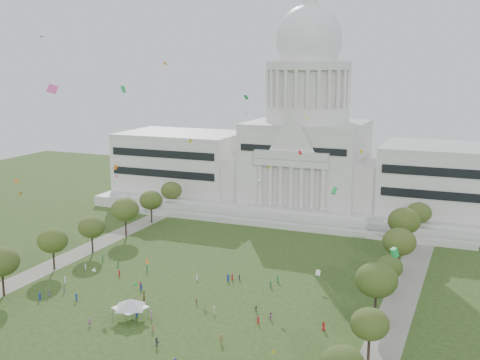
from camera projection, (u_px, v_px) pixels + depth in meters
The scene contains 29 objects.
ground at pixel (165, 319), 136.24m from camera, with size 400.00×400.00×0.00m, color #2D4418.
capitol at pixel (306, 153), 235.02m from camera, with size 160.00×64.50×91.30m.
path_left at pixel (74, 255), 181.30m from camera, with size 8.00×160.00×0.04m, color gray.
path_right at pixel (400, 303), 145.65m from camera, with size 8.00×160.00×0.04m, color gray.
row_tree_l_1 at pixel (1, 262), 148.17m from camera, with size 8.86×8.86×12.59m.
row_tree_r_1 at pixel (370, 324), 116.00m from camera, with size 7.58×7.58×10.78m.
row_tree_l_2 at pixel (53, 241), 167.02m from camera, with size 8.42×8.42×11.97m.
row_tree_r_2 at pixel (377, 280), 133.79m from camera, with size 9.55×9.55×13.58m.
row_tree_l_3 at pixel (91, 227), 181.80m from camera, with size 8.12×8.12×11.55m.
row_tree_r_3 at pixel (389, 267), 149.68m from camera, with size 7.01×7.01×9.98m.
row_tree_l_4 at pixel (125, 209), 198.37m from camera, with size 9.29×9.29×13.21m.
row_tree_r_4 at pixel (399, 242), 163.24m from camera, with size 9.19×9.19×13.06m.
row_tree_l_5 at pixel (151, 200), 215.86m from camera, with size 8.33×8.33×11.85m.
row_tree_r_5 at pixel (404, 221), 181.89m from camera, with size 9.82×9.82×13.96m.
row_tree_l_6 at pixel (171, 190), 232.96m from camera, with size 8.19×8.19×11.64m.
row_tree_r_6 at pixel (419, 213), 197.53m from camera, with size 8.42×8.42×11.97m.
event_tent at pixel (130, 303), 135.93m from camera, with size 11.10×11.10×4.85m.
person_0 at pixel (323, 326), 130.54m from camera, with size 0.97×0.63×1.98m, color #B21E1E.
person_2 at pixel (271, 316), 135.96m from camera, with size 0.88×0.55×1.82m, color #994C8C.
person_3 at pixel (214, 310), 139.19m from camera, with size 1.07×0.55×1.66m, color silver.
person_4 at pixel (196, 302), 144.31m from camera, with size 0.89×0.49×1.53m, color olive.
person_5 at pixel (144, 299), 145.35m from camera, with size 1.76×0.70×1.90m, color olive.
person_7 at pixel (90, 322), 132.88m from camera, with size 0.63×0.46×1.74m, color #994C8C.
person_8 at pixel (144, 294), 149.34m from camera, with size 0.72×0.45×1.49m, color olive.
person_9 at pixel (221, 339), 124.50m from camera, with size 1.24×0.64×1.92m, color olive.
person_10 at pixel (256, 309), 140.23m from camera, with size 0.95×0.52×1.61m, color #4C4C51.
person_11 at pixel (157, 342), 123.33m from camera, with size 1.75×0.69×1.89m, color #4C4C51.
distant_crowd at pixel (147, 285), 154.77m from camera, with size 57.90×38.70×1.92m.
kite_swarm at pixel (194, 189), 134.92m from camera, with size 97.53×96.02×60.21m.
Camera 1 is at (64.02, -111.53, 57.58)m, focal length 45.00 mm.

